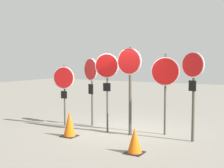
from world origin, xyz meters
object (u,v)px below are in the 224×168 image
object	(u,v)px
stop_sign_2	(107,73)
stop_sign_3	(130,74)
stop_sign_5	(193,79)
traffic_cone_0	(135,141)
stop_sign_4	(165,77)
traffic_cone_1	(69,124)
stop_sign_0	(64,82)
stop_sign_1	(91,76)

from	to	relation	value
stop_sign_2	stop_sign_3	distance (m)	0.77
stop_sign_3	stop_sign_5	size ratio (longest dim) A/B	1.06
stop_sign_2	stop_sign_3	world-z (taller)	stop_sign_3
stop_sign_2	stop_sign_5	bearing A→B (deg)	-7.52
stop_sign_3	traffic_cone_0	bearing A→B (deg)	-56.86
stop_sign_4	traffic_cone_1	bearing A→B (deg)	-158.60
stop_sign_5	traffic_cone_1	xyz separation A→B (m)	(-3.22, -1.18, -1.32)
stop_sign_5	stop_sign_4	bearing A→B (deg)	177.15
stop_sign_0	stop_sign_2	distance (m)	1.72
traffic_cone_1	stop_sign_1	bearing A→B (deg)	99.50
stop_sign_3	traffic_cone_1	xyz separation A→B (m)	(-1.43, -0.98, -1.42)
stop_sign_4	traffic_cone_1	xyz separation A→B (m)	(-2.31, -1.53, -1.34)
stop_sign_4	stop_sign_1	bearing A→B (deg)	168.53
stop_sign_2	stop_sign_5	xyz separation A→B (m)	(2.56, 0.18, -0.12)
stop_sign_5	traffic_cone_1	bearing A→B (deg)	-141.52
stop_sign_0	traffic_cone_0	xyz separation A→B (m)	(3.36, -1.58, -1.16)
stop_sign_1	traffic_cone_1	size ratio (longest dim) A/B	3.02
stop_sign_2	traffic_cone_0	distance (m)	2.72
stop_sign_4	traffic_cone_0	size ratio (longest dim) A/B	3.89
stop_sign_0	stop_sign_1	bearing A→B (deg)	16.57
stop_sign_1	stop_sign_4	world-z (taller)	stop_sign_4
stop_sign_0	stop_sign_5	xyz separation A→B (m)	(4.24, 0.12, 0.22)
traffic_cone_1	stop_sign_5	bearing A→B (deg)	20.16
stop_sign_1	stop_sign_2	distance (m)	1.05
stop_sign_4	stop_sign_0	bearing A→B (deg)	175.96
stop_sign_3	stop_sign_2	bearing A→B (deg)	-179.18
stop_sign_3	stop_sign_4	size ratio (longest dim) A/B	1.08
stop_sign_0	stop_sign_5	bearing A→B (deg)	-11.57
stop_sign_1	stop_sign_2	size ratio (longest dim) A/B	0.94
traffic_cone_0	stop_sign_2	bearing A→B (deg)	137.53
stop_sign_0	stop_sign_5	world-z (taller)	stop_sign_5
stop_sign_1	stop_sign_3	size ratio (longest dim) A/B	0.88
stop_sign_0	traffic_cone_0	bearing A→B (deg)	-38.47
stop_sign_1	traffic_cone_1	distance (m)	2.00
stop_sign_5	traffic_cone_1	size ratio (longest dim) A/B	3.23
stop_sign_3	stop_sign_5	bearing A→B (deg)	8.73
stop_sign_0	stop_sign_2	bearing A→B (deg)	-15.02
stop_sign_4	traffic_cone_1	size ratio (longest dim) A/B	3.19
stop_sign_1	traffic_cone_0	xyz separation A→B (m)	(2.58, -2.03, -1.36)
stop_sign_3	stop_sign_4	xyz separation A→B (m)	(0.88, 0.55, -0.08)
stop_sign_1	traffic_cone_0	distance (m)	3.55
stop_sign_1	stop_sign_5	size ratio (longest dim) A/B	0.93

